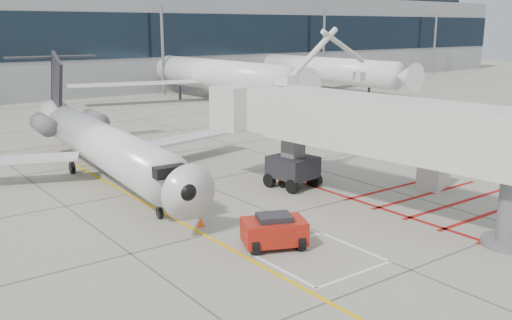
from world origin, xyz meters
TOP-DOWN VIEW (x-y plane):
  - ground_plane at (0.00, 0.00)m, footprint 260.00×260.00m
  - regional_jet at (-4.39, 13.71)m, footprint 24.06×29.25m
  - jet_bridge at (4.67, 1.68)m, footprint 11.26×20.18m
  - pushback_tug at (-2.76, 1.03)m, footprint 3.07×2.56m
  - baggage_cart at (4.16, 7.64)m, footprint 2.05×1.49m
  - ground_power_unit at (10.47, 2.70)m, footprint 2.55×1.95m
  - cone_nose at (-3.91, 5.11)m, footprint 0.34×0.34m
  - cone_side at (3.91, 8.80)m, footprint 0.37×0.37m
  - terminal_building at (10.00, 70.00)m, footprint 180.00×28.00m
  - terminal_glass_band at (10.00, 55.95)m, footprint 180.00×0.10m
  - terminal_dome at (70.00, 70.00)m, footprint 40.00×28.00m
  - bg_aircraft_c at (21.94, 46.00)m, footprint 34.56×38.40m
  - bg_aircraft_d at (40.65, 46.00)m, footprint 32.52×36.14m

SIDE VIEW (x-z plane):
  - ground_plane at x=0.00m, z-range 0.00..0.00m
  - cone_nose at x=-3.91m, z-range 0.00..0.47m
  - cone_side at x=3.91m, z-range 0.00..0.52m
  - baggage_cart at x=4.16m, z-range 0.00..1.18m
  - pushback_tug at x=-2.76m, z-range 0.00..1.54m
  - ground_power_unit at x=10.47m, z-range 0.00..1.78m
  - regional_jet at x=-4.39m, z-range 0.00..7.21m
  - jet_bridge at x=4.67m, z-range 0.00..7.70m
  - bg_aircraft_d at x=40.65m, z-range 0.00..10.84m
  - bg_aircraft_c at x=21.94m, z-range 0.00..11.52m
  - terminal_building at x=10.00m, z-range 0.00..14.00m
  - terminal_glass_band at x=10.00m, z-range 5.00..11.00m
  - terminal_dome at x=70.00m, z-range 0.00..28.00m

